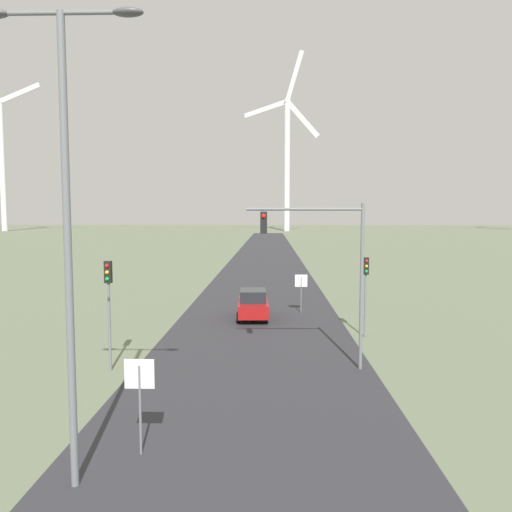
# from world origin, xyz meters

# --- Properties ---
(road_surface) EXTENTS (10.00, 240.00, 0.01)m
(road_surface) POSITION_xyz_m (0.00, 48.00, 0.00)
(road_surface) COLOR #2D2D33
(road_surface) RESTS_ON ground
(streetlamp) EXTENTS (3.70, 0.32, 10.99)m
(streetlamp) POSITION_xyz_m (-3.98, 6.65, 6.84)
(streetlamp) COLOR slate
(streetlamp) RESTS_ON ground
(stop_sign_near) EXTENTS (0.81, 0.07, 2.63)m
(stop_sign_near) POSITION_xyz_m (-2.82, 8.25, 1.84)
(stop_sign_near) COLOR slate
(stop_sign_near) RESTS_ON ground
(stop_sign_far) EXTENTS (0.81, 0.07, 2.54)m
(stop_sign_far) POSITION_xyz_m (2.69, 27.76, 1.77)
(stop_sign_far) COLOR slate
(stop_sign_far) RESTS_ON ground
(traffic_light_post_near_left) EXTENTS (0.28, 0.33, 4.57)m
(traffic_light_post_near_left) POSITION_xyz_m (-5.95, 15.36, 3.33)
(traffic_light_post_near_left) COLOR slate
(traffic_light_post_near_left) RESTS_ON ground
(traffic_light_post_near_right) EXTENTS (0.28, 0.34, 4.22)m
(traffic_light_post_near_right) POSITION_xyz_m (5.66, 21.38, 3.09)
(traffic_light_post_near_right) COLOR slate
(traffic_light_post_near_right) RESTS_ON ground
(traffic_light_mast_overhead) EXTENTS (4.83, 0.35, 6.92)m
(traffic_light_mast_overhead) POSITION_xyz_m (2.87, 15.88, 4.90)
(traffic_light_mast_overhead) COLOR slate
(traffic_light_mast_overhead) RESTS_ON ground
(car_approaching) EXTENTS (1.98, 4.18, 1.83)m
(car_approaching) POSITION_xyz_m (-0.39, 25.83, 0.91)
(car_approaching) COLOR maroon
(car_approaching) RESTS_ON ground
(wind_turbine_far_left) EXTENTS (31.61, 7.75, 63.24)m
(wind_turbine_far_left) POSITION_xyz_m (-103.44, 188.04, 30.19)
(wind_turbine_far_left) COLOR silver
(wind_turbine_far_left) RESTS_ON ground
(wind_turbine_left) EXTENTS (28.99, 14.44, 67.75)m
(wind_turbine_left) POSITION_xyz_m (7.07, 190.07, 30.15)
(wind_turbine_left) COLOR silver
(wind_turbine_left) RESTS_ON ground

